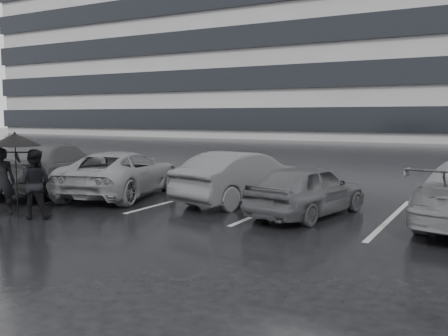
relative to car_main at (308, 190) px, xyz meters
name	(u,v)px	position (x,y,z in m)	size (l,w,h in m)	color
ground	(204,223)	(-1.65, -1.86, -0.61)	(160.00, 160.00, 0.00)	black
office_building	(252,18)	(-23.65, 46.14, 13.73)	(61.00, 26.00, 29.00)	#98979A
car_main	(308,190)	(0.00, 0.00, 0.00)	(1.44, 3.57, 1.22)	black
car_west_a	(242,177)	(-2.13, 0.89, 0.07)	(1.43, 4.10, 1.35)	#2C2C2E
car_west_b	(121,174)	(-5.67, 0.19, 0.04)	(2.14, 4.63, 1.29)	#555557
car_west_c	(54,167)	(-8.03, -0.14, 0.12)	(2.06, 5.06, 1.47)	black
car_west_d	(0,166)	(-10.78, 0.05, 0.01)	(1.32, 3.77, 1.24)	#2C2C2E
pedestrian_left	(2,181)	(-6.22, -3.33, 0.18)	(0.58, 0.38, 1.58)	black
pedestrian_right	(34,184)	(-5.28, -3.21, 0.17)	(0.76, 0.59, 1.56)	black
umbrella	(15,140)	(-5.72, -3.32, 1.15)	(1.14, 1.14, 1.94)	black
stall_stripes	(227,203)	(-2.45, 0.64, -0.61)	(19.72, 5.00, 0.00)	#9C9C9F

